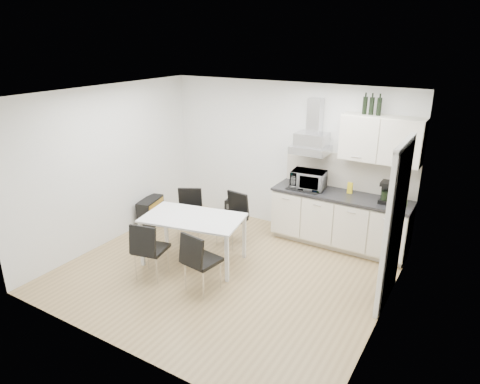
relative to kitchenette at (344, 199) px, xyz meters
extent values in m
plane|color=tan|center=(-1.19, -1.73, -0.83)|extent=(4.50, 4.50, 0.00)
cube|color=white|center=(-1.19, 0.27, 0.47)|extent=(4.50, 0.10, 2.60)
cube|color=white|center=(-1.19, -3.73, 0.47)|extent=(4.50, 0.10, 2.60)
cube|color=white|center=(-3.44, -1.73, 0.47)|extent=(0.10, 4.00, 2.60)
cube|color=white|center=(1.06, -1.73, 0.47)|extent=(0.10, 4.00, 2.60)
plane|color=white|center=(-1.19, -1.73, 1.77)|extent=(4.50, 4.50, 0.00)
cube|color=white|center=(1.02, -1.18, 0.22)|extent=(0.08, 1.04, 2.10)
cube|color=beige|center=(-0.04, 0.01, -0.78)|extent=(2.16, 0.52, 0.10)
cube|color=silver|center=(-0.04, -0.03, -0.35)|extent=(2.20, 0.60, 0.76)
cube|color=#262629|center=(-0.04, -0.04, 0.07)|extent=(2.22, 0.64, 0.04)
cube|color=beige|center=(-0.04, 0.25, 0.38)|extent=(2.20, 0.02, 0.58)
cube|color=silver|center=(0.46, 0.09, 1.02)|extent=(1.20, 0.35, 0.70)
cube|color=silver|center=(-0.64, 0.05, 0.82)|extent=(0.60, 0.46, 0.30)
cube|color=silver|center=(-0.64, 0.16, 1.27)|extent=(0.22, 0.20, 0.55)
imported|color=silver|center=(-0.60, -0.05, 0.27)|extent=(0.57, 0.36, 0.37)
cube|color=yellow|center=(0.06, 0.07, 0.18)|extent=(0.08, 0.04, 0.18)
cylinder|color=brown|center=(0.89, -0.08, 0.14)|extent=(0.04, 0.04, 0.11)
cylinder|color=#4C6626|center=(0.95, -0.08, 0.14)|extent=(0.04, 0.04, 0.11)
cylinder|color=black|center=(0.16, 0.09, 1.53)|extent=(0.07, 0.07, 0.32)
cylinder|color=black|center=(0.26, 0.09, 1.53)|extent=(0.07, 0.07, 0.32)
cylinder|color=black|center=(0.37, 0.09, 1.53)|extent=(0.07, 0.07, 0.32)
cube|color=white|center=(-1.77, -1.70, -0.10)|extent=(1.62, 1.12, 0.03)
cube|color=white|center=(-2.37, -2.20, -0.47)|extent=(0.06, 0.06, 0.72)
cube|color=white|center=(-1.02, -1.93, -0.47)|extent=(0.06, 0.06, 0.72)
cube|color=white|center=(-2.52, -1.47, -0.47)|extent=(0.06, 0.06, 0.72)
cube|color=white|center=(-1.16, -1.20, -0.47)|extent=(0.06, 0.06, 0.72)
cube|color=black|center=(-3.29, -1.00, -0.58)|extent=(0.39, 0.65, 0.50)
cube|color=gold|center=(-3.16, -1.00, -0.40)|extent=(0.14, 0.53, 0.08)
cube|color=black|center=(-2.28, 0.17, -0.68)|extent=(0.20, 0.18, 0.30)
camera|label=1|loc=(1.88, -6.39, 2.48)|focal=32.00mm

